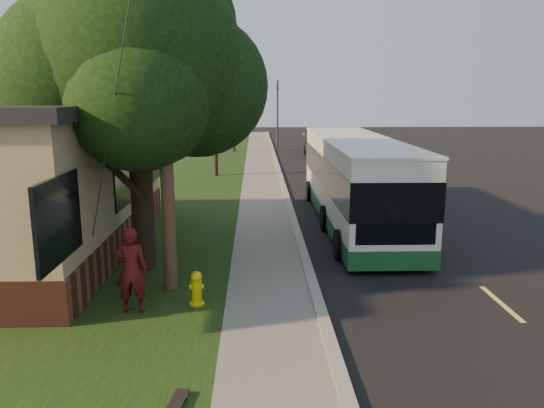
{
  "coord_description": "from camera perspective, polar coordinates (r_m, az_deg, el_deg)",
  "views": [
    {
      "loc": [
        -1.33,
        -10.68,
        4.51
      ],
      "look_at": [
        -0.89,
        3.58,
        1.5
      ],
      "focal_mm": 35.0,
      "sensor_mm": 36.0,
      "label": 1
    }
  ],
  "objects": [
    {
      "name": "ground",
      "position": [
        11.67,
        5.0,
        -10.87
      ],
      "size": [
        120.0,
        120.0,
        0.0
      ],
      "primitive_type": "plane",
      "color": "black",
      "rests_on": "ground"
    },
    {
      "name": "road",
      "position": [
        21.83,
        12.4,
        -0.28
      ],
      "size": [
        8.0,
        80.0,
        0.01
      ],
      "primitive_type": "cube",
      "color": "black",
      "rests_on": "ground"
    },
    {
      "name": "curb",
      "position": [
        21.2,
        1.86,
        -0.21
      ],
      "size": [
        0.25,
        80.0,
        0.12
      ],
      "primitive_type": "cube",
      "color": "gray",
      "rests_on": "ground"
    },
    {
      "name": "sidewalk",
      "position": [
        21.16,
        -0.84,
        -0.28
      ],
      "size": [
        2.0,
        80.0,
        0.08
      ],
      "primitive_type": "cube",
      "color": "slate",
      "rests_on": "ground"
    },
    {
      "name": "grass_verge",
      "position": [
        21.4,
        -10.25,
        -0.35
      ],
      "size": [
        5.0,
        80.0,
        0.07
      ],
      "primitive_type": "cube",
      "color": "black",
      "rests_on": "ground"
    },
    {
      "name": "fire_hydrant",
      "position": [
        11.5,
        -8.1,
        -8.97
      ],
      "size": [
        0.32,
        0.32,
        0.74
      ],
      "color": "yellow",
      "rests_on": "grass_verge"
    },
    {
      "name": "utility_pole",
      "position": [
        11.84,
        -11.65,
        12.26
      ],
      "size": [
        2.86,
        3.21,
        9.07
      ],
      "color": "#473321",
      "rests_on": "ground"
    },
    {
      "name": "leafy_tree",
      "position": [
        13.65,
        -14.24,
        14.32
      ],
      "size": [
        6.3,
        6.0,
        7.8
      ],
      "color": "black",
      "rests_on": "grass_verge"
    },
    {
      "name": "bare_tree_near",
      "position": [
        28.86,
        -6.12,
        7.16
      ],
      "size": [
        1.38,
        1.21,
        4.31
      ],
      "color": "black",
      "rests_on": "grass_verge"
    },
    {
      "name": "bare_tree_far",
      "position": [
        40.79,
        -4.16,
        8.37
      ],
      "size": [
        1.38,
        1.21,
        4.03
      ],
      "color": "black",
      "rests_on": "grass_verge"
    },
    {
      "name": "traffic_signal",
      "position": [
        44.74,
        0.59,
        10.2
      ],
      "size": [
        0.18,
        0.22,
        5.5
      ],
      "color": "#2D2D30",
      "rests_on": "ground"
    },
    {
      "name": "transit_bus",
      "position": [
        18.49,
        8.95,
        2.71
      ],
      "size": [
        2.55,
        11.05,
        2.99
      ],
      "color": "silver",
      "rests_on": "ground"
    },
    {
      "name": "skateboarder",
      "position": [
        11.24,
        -14.9,
        -6.86
      ],
      "size": [
        0.67,
        0.45,
        1.8
      ],
      "primitive_type": "imported",
      "rotation": [
        0.0,
        0.0,
        3.18
      ],
      "color": "#4E0F11",
      "rests_on": "grass_verge"
    },
    {
      "name": "skateboard_main",
      "position": [
        8.22,
        -10.34,
        -20.52
      ],
      "size": [
        0.33,
        0.84,
        0.08
      ],
      "color": "black",
      "rests_on": "grass_verge"
    },
    {
      "name": "dumpster",
      "position": [
        22.07,
        -19.63,
        1.12
      ],
      "size": [
        1.57,
        1.37,
        1.19
      ],
      "color": "black",
      "rests_on": "building_lot"
    },
    {
      "name": "distant_car",
      "position": [
        38.37,
        4.92,
        6.32
      ],
      "size": [
        2.02,
        4.71,
        1.58
      ],
      "primitive_type": "imported",
      "rotation": [
        0.0,
        0.0,
        -0.03
      ],
      "color": "black",
      "rests_on": "ground"
    }
  ]
}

